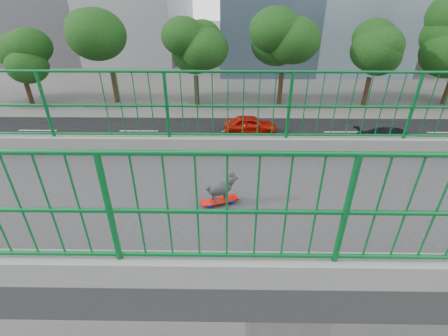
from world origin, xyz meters
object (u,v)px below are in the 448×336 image
at_px(poodle, 221,187).
at_px(car_3, 397,141).
at_px(skateboard, 219,201).
at_px(car_4, 250,124).

distance_m(poodle, car_3, 20.48).
xyz_separation_m(skateboard, car_3, (-15.73, 11.45, -6.26)).
relative_size(car_3, car_4, 1.36).
relative_size(poodle, car_4, 0.11).
xyz_separation_m(car_3, car_4, (-3.20, -9.63, -0.11)).
xyz_separation_m(skateboard, car_4, (-18.93, 1.82, -6.36)).
xyz_separation_m(poodle, car_3, (-15.72, 11.43, -6.47)).
bearing_deg(car_4, car_3, -108.38).
height_order(car_3, car_4, car_3).
bearing_deg(poodle, car_4, 154.45).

